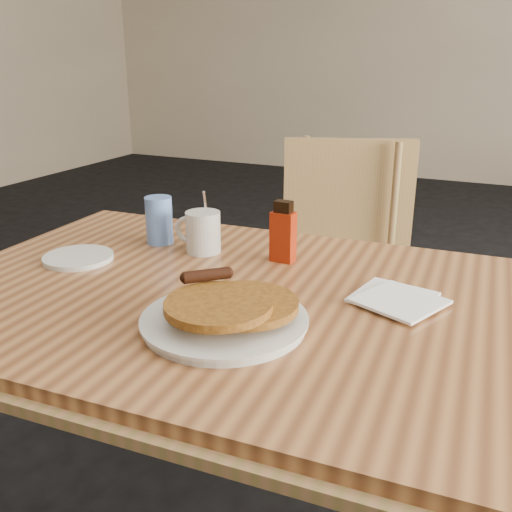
# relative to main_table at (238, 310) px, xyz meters

# --- Properties ---
(wall_back) EXTENTS (8.00, 0.00, 8.00)m
(wall_back) POSITION_rel_main_table_xyz_m (0.04, 4.98, 0.69)
(wall_back) COLOR #C0B095
(wall_back) RESTS_ON ground
(main_table) EXTENTS (1.38, 0.97, 0.75)m
(main_table) POSITION_rel_main_table_xyz_m (0.00, 0.00, 0.00)
(main_table) COLOR #AA6C3C
(main_table) RESTS_ON floor
(chair_main_far) EXTENTS (0.55, 0.57, 0.95)m
(chair_main_far) POSITION_rel_main_table_xyz_m (-0.01, 0.75, -0.14)
(chair_main_far) COLOR #A7774E
(chair_main_far) RESTS_ON floor
(pancake_plate) EXTENTS (0.30, 0.30, 0.09)m
(pancake_plate) POSITION_rel_main_table_xyz_m (0.05, -0.15, 0.06)
(pancake_plate) COLOR silver
(pancake_plate) RESTS_ON main_table
(coffee_mug) EXTENTS (0.12, 0.09, 0.16)m
(coffee_mug) POSITION_rel_main_table_xyz_m (-0.19, 0.19, 0.09)
(coffee_mug) COLOR silver
(coffee_mug) RESTS_ON main_table
(syrup_bottle) EXTENTS (0.06, 0.04, 0.15)m
(syrup_bottle) POSITION_rel_main_table_xyz_m (0.01, 0.21, 0.11)
(syrup_bottle) COLOR maroon
(syrup_bottle) RESTS_ON main_table
(napkin_stack) EXTENTS (0.20, 0.21, 0.01)m
(napkin_stack) POSITION_rel_main_table_xyz_m (0.31, 0.09, 0.05)
(napkin_stack) COLOR white
(napkin_stack) RESTS_ON main_table
(blue_tumbler) EXTENTS (0.09, 0.09, 0.12)m
(blue_tumbler) POSITION_rel_main_table_xyz_m (-0.33, 0.21, 0.10)
(blue_tumbler) COLOR #608CE2
(blue_tumbler) RESTS_ON main_table
(side_saucer) EXTENTS (0.18, 0.18, 0.01)m
(side_saucer) POSITION_rel_main_table_xyz_m (-0.43, 0.02, 0.05)
(side_saucer) COLOR silver
(side_saucer) RESTS_ON main_table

